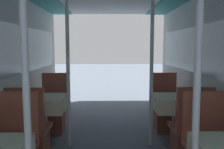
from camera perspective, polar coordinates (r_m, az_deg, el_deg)
support_pole_left_0 at (r=1.82m, az=-18.98°, el=-4.67°), size 0.05×0.05×2.19m
dining_table_left_1 at (r=3.73m, az=-15.43°, el=-6.81°), size 0.64×0.64×0.72m
chair_left_near_1 at (r=3.25m, az=-18.06°, el=-14.31°), size 0.43×0.43×0.98m
chair_left_far_1 at (r=4.38m, az=-13.29°, el=-8.75°), size 0.43×0.43×0.98m
support_pole_left_1 at (r=3.58m, az=-10.01°, el=0.83°), size 0.05×0.05×2.19m
support_pole_right_0 at (r=1.84m, az=18.81°, el=-4.56°), size 0.05×0.05×2.19m
dining_table_right_1 at (r=3.75m, az=14.40°, el=-6.73°), size 0.64×0.64×0.72m
chair_right_near_1 at (r=3.27m, az=17.20°, el=-14.17°), size 0.43×0.43×0.98m
chair_right_far_1 at (r=4.40m, az=12.16°, el=-8.68°), size 0.43×0.43×0.98m
support_pole_right_1 at (r=3.59m, az=9.01°, el=0.86°), size 0.05×0.05×2.19m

